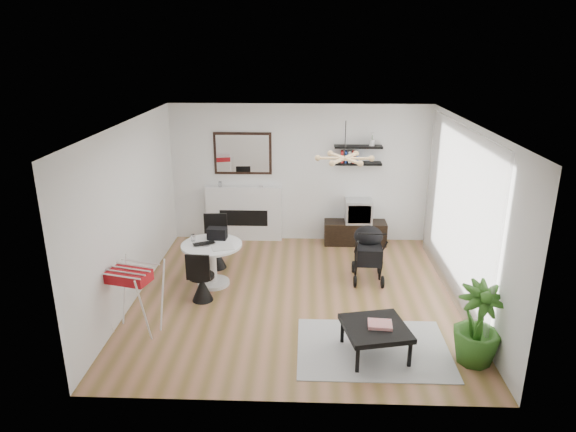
{
  "coord_description": "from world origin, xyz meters",
  "views": [
    {
      "loc": [
        0.14,
        -7.22,
        3.8
      ],
      "look_at": [
        -0.15,
        0.4,
        1.2
      ],
      "focal_mm": 32.0,
      "sensor_mm": 36.0,
      "label": 1
    }
  ],
  "objects_px": {
    "coffee_table": "(375,329)",
    "tv_console": "(355,233)",
    "fireplace": "(244,207)",
    "potted_plant": "(478,324)",
    "drying_rack": "(134,298)",
    "dining_table": "(212,258)",
    "stroller": "(368,255)",
    "crt_tv": "(359,211)"
  },
  "relations": [
    {
      "from": "dining_table",
      "to": "potted_plant",
      "type": "distance_m",
      "value": 4.15
    },
    {
      "from": "tv_console",
      "to": "coffee_table",
      "type": "height_order",
      "value": "tv_console"
    },
    {
      "from": "coffee_table",
      "to": "potted_plant",
      "type": "bearing_deg",
      "value": -4.88
    },
    {
      "from": "fireplace",
      "to": "drying_rack",
      "type": "bearing_deg",
      "value": -107.0
    },
    {
      "from": "dining_table",
      "to": "potted_plant",
      "type": "xyz_separation_m",
      "value": [
        3.63,
        -2.02,
        0.05
      ]
    },
    {
      "from": "potted_plant",
      "to": "stroller",
      "type": "bearing_deg",
      "value": 114.39
    },
    {
      "from": "tv_console",
      "to": "drying_rack",
      "type": "xyz_separation_m",
      "value": [
        -3.28,
        -3.39,
        0.28
      ]
    },
    {
      "from": "stroller",
      "to": "coffee_table",
      "type": "distance_m",
      "value": 2.26
    },
    {
      "from": "fireplace",
      "to": "tv_console",
      "type": "xyz_separation_m",
      "value": [
        2.2,
        -0.14,
        -0.46
      ]
    },
    {
      "from": "fireplace",
      "to": "potted_plant",
      "type": "distance_m",
      "value": 5.27
    },
    {
      "from": "dining_table",
      "to": "stroller",
      "type": "bearing_deg",
      "value": 7.6
    },
    {
      "from": "crt_tv",
      "to": "dining_table",
      "type": "xyz_separation_m",
      "value": [
        -2.53,
        -1.9,
        -0.2
      ]
    },
    {
      "from": "dining_table",
      "to": "crt_tv",
      "type": "bearing_deg",
      "value": 36.97
    },
    {
      "from": "coffee_table",
      "to": "fireplace",
      "type": "bearing_deg",
      "value": 118.25
    },
    {
      "from": "potted_plant",
      "to": "crt_tv",
      "type": "bearing_deg",
      "value": 105.62
    },
    {
      "from": "stroller",
      "to": "potted_plant",
      "type": "relative_size",
      "value": 0.95
    },
    {
      "from": "tv_console",
      "to": "dining_table",
      "type": "height_order",
      "value": "dining_table"
    },
    {
      "from": "tv_console",
      "to": "coffee_table",
      "type": "relative_size",
      "value": 1.31
    },
    {
      "from": "drying_rack",
      "to": "coffee_table",
      "type": "xyz_separation_m",
      "value": [
        3.21,
        -0.43,
        -0.14
      ]
    },
    {
      "from": "drying_rack",
      "to": "potted_plant",
      "type": "height_order",
      "value": "potted_plant"
    },
    {
      "from": "crt_tv",
      "to": "dining_table",
      "type": "relative_size",
      "value": 0.52
    },
    {
      "from": "coffee_table",
      "to": "tv_console",
      "type": "bearing_deg",
      "value": 88.87
    },
    {
      "from": "coffee_table",
      "to": "dining_table",
      "type": "bearing_deg",
      "value": 141.53
    },
    {
      "from": "crt_tv",
      "to": "stroller",
      "type": "height_order",
      "value": "stroller"
    },
    {
      "from": "drying_rack",
      "to": "coffee_table",
      "type": "bearing_deg",
      "value": 7.4
    },
    {
      "from": "fireplace",
      "to": "coffee_table",
      "type": "relative_size",
      "value": 2.35
    },
    {
      "from": "drying_rack",
      "to": "tv_console",
      "type": "bearing_deg",
      "value": 60.92
    },
    {
      "from": "tv_console",
      "to": "potted_plant",
      "type": "bearing_deg",
      "value": -73.72
    },
    {
      "from": "coffee_table",
      "to": "potted_plant",
      "type": "height_order",
      "value": "potted_plant"
    },
    {
      "from": "coffee_table",
      "to": "potted_plant",
      "type": "xyz_separation_m",
      "value": [
        1.22,
        -0.1,
        0.16
      ]
    },
    {
      "from": "dining_table",
      "to": "stroller",
      "type": "distance_m",
      "value": 2.58
    },
    {
      "from": "drying_rack",
      "to": "potted_plant",
      "type": "xyz_separation_m",
      "value": [
        4.43,
        -0.53,
        0.02
      ]
    },
    {
      "from": "drying_rack",
      "to": "coffee_table",
      "type": "relative_size",
      "value": 1.05
    },
    {
      "from": "drying_rack",
      "to": "potted_plant",
      "type": "distance_m",
      "value": 4.46
    },
    {
      "from": "stroller",
      "to": "dining_table",
      "type": "bearing_deg",
      "value": -170.55
    },
    {
      "from": "dining_table",
      "to": "stroller",
      "type": "relative_size",
      "value": 0.99
    },
    {
      "from": "fireplace",
      "to": "dining_table",
      "type": "bearing_deg",
      "value": -97.65
    },
    {
      "from": "crt_tv",
      "to": "coffee_table",
      "type": "xyz_separation_m",
      "value": [
        -0.12,
        -3.82,
        -0.31
      ]
    },
    {
      "from": "dining_table",
      "to": "potted_plant",
      "type": "bearing_deg",
      "value": -29.07
    },
    {
      "from": "fireplace",
      "to": "crt_tv",
      "type": "height_order",
      "value": "fireplace"
    },
    {
      "from": "dining_table",
      "to": "drying_rack",
      "type": "xyz_separation_m",
      "value": [
        -0.8,
        -1.48,
        0.04
      ]
    },
    {
      "from": "tv_console",
      "to": "drying_rack",
      "type": "distance_m",
      "value": 4.73
    }
  ]
}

